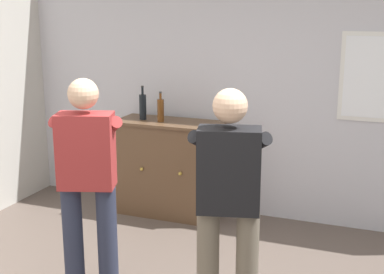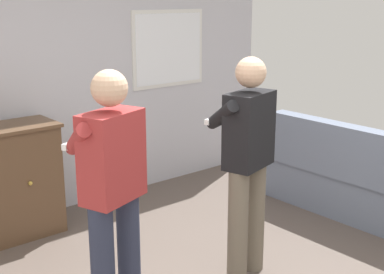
{
  "view_description": "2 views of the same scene",
  "coord_description": "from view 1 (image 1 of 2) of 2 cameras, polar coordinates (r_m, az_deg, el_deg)",
  "views": [
    {
      "loc": [
        1.31,
        -2.64,
        2.17
      ],
      "look_at": [
        0.0,
        0.75,
        1.28
      ],
      "focal_mm": 50.0,
      "sensor_mm": 36.0,
      "label": 1
    },
    {
      "loc": [
        -2.35,
        -2.11,
        2.09
      ],
      "look_at": [
        -0.07,
        0.59,
        1.15
      ],
      "focal_mm": 50.0,
      "sensor_mm": 36.0,
      "label": 2
    }
  ],
  "objects": [
    {
      "name": "wall_back_with_window",
      "position": [
        5.51,
        7.44,
        5.7
      ],
      "size": [
        5.2,
        0.15,
        2.8
      ],
      "color": "silver",
      "rests_on": "ground"
    },
    {
      "name": "sideboard_cabinet",
      "position": [
        5.64,
        -2.39,
        -3.33
      ],
      "size": [
        1.11,
        0.49,
        1.01
      ],
      "color": "brown",
      "rests_on": "ground"
    },
    {
      "name": "bottle_wine_green",
      "position": [
        5.48,
        -3.37,
        2.92
      ],
      "size": [
        0.07,
        0.07,
        0.31
      ],
      "color": "#593314",
      "rests_on": "sideboard_cabinet"
    },
    {
      "name": "bottle_liquor_amber",
      "position": [
        5.6,
        -5.27,
        3.27
      ],
      "size": [
        0.07,
        0.07,
        0.36
      ],
      "color": "black",
      "rests_on": "sideboard_cabinet"
    },
    {
      "name": "person_standing_left",
      "position": [
        4.0,
        -11.06,
        -4.41
      ],
      "size": [
        0.53,
        0.52,
        1.68
      ],
      "color": "#282D42",
      "rests_on": "ground"
    },
    {
      "name": "person_standing_right",
      "position": [
        3.49,
        3.92,
        -6.91
      ],
      "size": [
        0.54,
        0.51,
        1.68
      ],
      "color": "#6B6051",
      "rests_on": "ground"
    }
  ]
}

